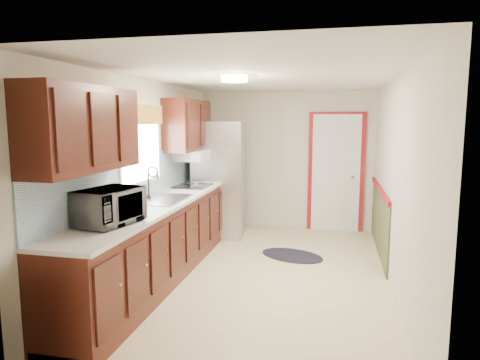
% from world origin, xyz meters
% --- Properties ---
extents(room_shell, '(3.20, 5.20, 2.52)m').
position_xyz_m(room_shell, '(0.00, 0.00, 1.20)').
color(room_shell, beige).
rests_on(room_shell, ground).
extents(kitchen_run, '(0.63, 4.00, 2.20)m').
position_xyz_m(kitchen_run, '(-1.24, -0.29, 0.81)').
color(kitchen_run, '#3A140D').
rests_on(kitchen_run, ground).
extents(back_wall_trim, '(1.12, 2.30, 2.08)m').
position_xyz_m(back_wall_trim, '(0.99, 2.21, 0.89)').
color(back_wall_trim, maroon).
rests_on(back_wall_trim, ground).
extents(ceiling_fixture, '(0.30, 0.30, 0.06)m').
position_xyz_m(ceiling_fixture, '(-0.30, -0.20, 2.36)').
color(ceiling_fixture, '#FFD88C').
rests_on(ceiling_fixture, room_shell).
extents(microwave, '(0.45, 0.66, 0.41)m').
position_xyz_m(microwave, '(-1.20, -1.45, 1.14)').
color(microwave, white).
rests_on(microwave, kitchen_run).
extents(refrigerator, '(0.87, 0.83, 1.88)m').
position_xyz_m(refrigerator, '(-1.02, 1.75, 0.94)').
color(refrigerator, '#B7B7BC').
rests_on(refrigerator, ground).
extents(rug, '(1.07, 0.90, 0.01)m').
position_xyz_m(rug, '(0.28, 0.86, 0.01)').
color(rug, black).
rests_on(rug, ground).
extents(cooktop, '(0.47, 0.56, 0.02)m').
position_xyz_m(cooktop, '(-1.19, 0.91, 0.95)').
color(cooktop, black).
rests_on(cooktop, kitchen_run).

